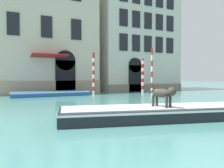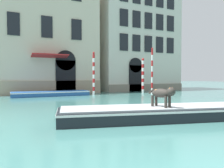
{
  "view_description": "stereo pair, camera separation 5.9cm",
  "coord_description": "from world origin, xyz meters",
  "px_view_note": "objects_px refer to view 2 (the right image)",
  "views": [
    {
      "loc": [
        -3.59,
        -1.1,
        1.77
      ],
      "look_at": [
        3.3,
        13.44,
        1.2
      ],
      "focal_mm": 35.0,
      "sensor_mm": 36.0,
      "label": 1
    },
    {
      "loc": [
        -3.53,
        -1.13,
        1.77
      ],
      "look_at": [
        3.3,
        13.44,
        1.2
      ],
      "focal_mm": 35.0,
      "sensor_mm": 36.0,
      "label": 2
    }
  ],
  "objects_px": {
    "mooring_pole_2": "(143,75)",
    "dog_on_deck": "(163,94)",
    "mooring_pole_0": "(152,71)",
    "mooring_pole_1": "(94,73)",
    "boat_moored_near_palazzo": "(51,93)",
    "boat_foreground": "(156,113)"
  },
  "relations": [
    {
      "from": "boat_foreground",
      "to": "mooring_pole_1",
      "type": "height_order",
      "value": "mooring_pole_1"
    },
    {
      "from": "boat_foreground",
      "to": "mooring_pole_2",
      "type": "relative_size",
      "value": 2.18
    },
    {
      "from": "boat_moored_near_palazzo",
      "to": "mooring_pole_2",
      "type": "distance_m",
      "value": 9.69
    },
    {
      "from": "dog_on_deck",
      "to": "boat_moored_near_palazzo",
      "type": "xyz_separation_m",
      "value": [
        -2.13,
        13.16,
        -0.86
      ]
    },
    {
      "from": "mooring_pole_2",
      "to": "mooring_pole_0",
      "type": "bearing_deg",
      "value": -83.67
    },
    {
      "from": "boat_foreground",
      "to": "dog_on_deck",
      "type": "relative_size",
      "value": 6.71
    },
    {
      "from": "mooring_pole_1",
      "to": "mooring_pole_2",
      "type": "xyz_separation_m",
      "value": [
        5.69,
        0.28,
        -0.18
      ]
    },
    {
      "from": "boat_moored_near_palazzo",
      "to": "mooring_pole_2",
      "type": "bearing_deg",
      "value": -2.57
    },
    {
      "from": "boat_foreground",
      "to": "boat_moored_near_palazzo",
      "type": "xyz_separation_m",
      "value": [
        -2.03,
        12.86,
        -0.07
      ]
    },
    {
      "from": "dog_on_deck",
      "to": "boat_moored_near_palazzo",
      "type": "relative_size",
      "value": 0.18
    },
    {
      "from": "mooring_pole_0",
      "to": "mooring_pole_2",
      "type": "height_order",
      "value": "mooring_pole_0"
    },
    {
      "from": "boat_foreground",
      "to": "boat_moored_near_palazzo",
      "type": "bearing_deg",
      "value": 112.62
    },
    {
      "from": "mooring_pole_2",
      "to": "dog_on_deck",
      "type": "bearing_deg",
      "value": -120.15
    },
    {
      "from": "mooring_pole_0",
      "to": "boat_moored_near_palazzo",
      "type": "bearing_deg",
      "value": 169.28
    },
    {
      "from": "mooring_pole_0",
      "to": "mooring_pole_1",
      "type": "height_order",
      "value": "mooring_pole_0"
    },
    {
      "from": "mooring_pole_0",
      "to": "mooring_pole_2",
      "type": "bearing_deg",
      "value": 96.33
    },
    {
      "from": "boat_foreground",
      "to": "mooring_pole_0",
      "type": "distance_m",
      "value": 13.58
    },
    {
      "from": "mooring_pole_0",
      "to": "boat_foreground",
      "type": "bearing_deg",
      "value": -124.85
    },
    {
      "from": "boat_moored_near_palazzo",
      "to": "mooring_pole_1",
      "type": "xyz_separation_m",
      "value": [
        3.85,
        -0.68,
        1.83
      ]
    },
    {
      "from": "mooring_pole_0",
      "to": "mooring_pole_1",
      "type": "bearing_deg",
      "value": 168.8
    },
    {
      "from": "boat_moored_near_palazzo",
      "to": "mooring_pole_1",
      "type": "relative_size",
      "value": 1.65
    },
    {
      "from": "boat_moored_near_palazzo",
      "to": "mooring_pole_0",
      "type": "distance_m",
      "value": 10.1
    }
  ]
}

